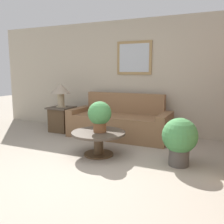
% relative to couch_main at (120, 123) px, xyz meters
% --- Properties ---
extents(ground_plane, '(20.00, 20.00, 0.00)m').
position_rel_couch_main_xyz_m(ground_plane, '(0.28, -2.39, -0.31)').
color(ground_plane, gray).
extents(wall_back, '(8.00, 0.09, 2.60)m').
position_rel_couch_main_xyz_m(wall_back, '(0.28, 0.59, 1.00)').
color(wall_back, '#B2A893').
rests_on(wall_back, ground_plane).
extents(couch_main, '(2.20, 0.88, 0.95)m').
position_rel_couch_main_xyz_m(couch_main, '(0.00, 0.00, 0.00)').
color(couch_main, brown).
rests_on(couch_main, ground_plane).
extents(coffee_table, '(0.92, 0.92, 0.41)m').
position_rel_couch_main_xyz_m(coffee_table, '(0.14, -1.27, -0.01)').
color(coffee_table, '#4C3823').
rests_on(coffee_table, ground_plane).
extents(side_table, '(0.55, 0.55, 0.59)m').
position_rel_couch_main_xyz_m(side_table, '(-1.48, -0.09, -0.01)').
color(side_table, '#4C3823').
rests_on(side_table, ground_plane).
extents(table_lamp, '(0.47, 0.47, 0.56)m').
position_rel_couch_main_xyz_m(table_lamp, '(-1.48, -0.09, 0.68)').
color(table_lamp, tan).
rests_on(table_lamp, side_table).
extents(potted_plant_on_table, '(0.40, 0.40, 0.53)m').
position_rel_couch_main_xyz_m(potted_plant_on_table, '(0.16, -1.26, 0.40)').
color(potted_plant_on_table, brown).
rests_on(potted_plant_on_table, coffee_table).
extents(potted_plant_floor, '(0.54, 0.54, 0.74)m').
position_rel_couch_main_xyz_m(potted_plant_floor, '(1.49, -1.18, 0.11)').
color(potted_plant_floor, '#4C4742').
rests_on(potted_plant_floor, ground_plane).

